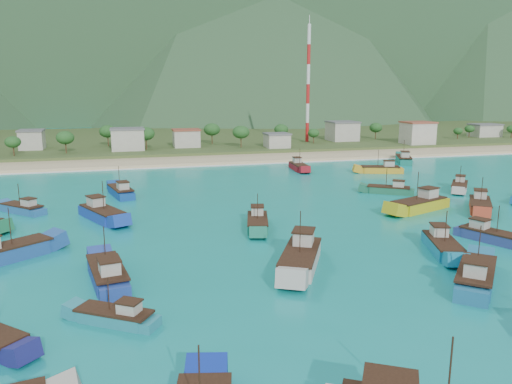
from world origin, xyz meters
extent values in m
plane|color=#0B8081|center=(0.00, 0.00, 0.00)|extent=(600.00, 600.00, 0.00)
cube|color=beige|center=(0.00, 79.00, 0.00)|extent=(400.00, 18.00, 1.20)
cube|color=#385123|center=(0.00, 140.00, 0.00)|extent=(400.00, 110.00, 2.40)
cube|color=white|center=(0.00, 69.50, 0.00)|extent=(400.00, 2.50, 0.08)
cube|color=#385942|center=(120.00, 400.00, 100.00)|extent=(1100.00, 160.00, 200.00)
cube|color=#284C2D|center=(-40.00, 300.00, 75.00)|extent=(800.00, 160.00, 150.00)
cube|color=beige|center=(-58.28, 109.06, 4.54)|extent=(7.27, 7.94, 5.89)
cube|color=beige|center=(-28.10, 98.78, 4.90)|extent=(10.08, 7.82, 6.59)
cube|color=beige|center=(-8.83, 102.58, 4.38)|extent=(8.60, 7.18, 5.56)
cube|color=beige|center=(20.40, 93.32, 3.77)|extent=(7.48, 7.54, 4.33)
cube|color=beige|center=(51.00, 108.25, 4.99)|extent=(10.06, 9.70, 6.78)
cube|color=beige|center=(72.14, 90.78, 5.31)|extent=(9.76, 8.68, 7.42)
cube|color=beige|center=(114.36, 107.75, 3.95)|extent=(10.96, 7.84, 4.70)
cylinder|color=red|center=(36.73, 108.00, 5.10)|extent=(1.20, 1.20, 6.99)
cylinder|color=white|center=(36.73, 108.00, 12.09)|extent=(1.20, 1.20, 6.99)
cylinder|color=red|center=(36.73, 108.00, 19.08)|extent=(1.20, 1.20, 6.99)
cylinder|color=white|center=(36.73, 108.00, 26.07)|extent=(1.20, 1.20, 6.99)
cylinder|color=red|center=(36.73, 108.00, 33.06)|extent=(1.20, 1.20, 6.99)
cylinder|color=white|center=(36.73, 108.00, 40.05)|extent=(1.20, 1.20, 6.99)
cube|color=#1F4C96|center=(-44.42, -0.62, 0.70)|extent=(11.77, 10.08, 2.19)
cylinder|color=#382114|center=(-43.87, -0.21, 4.25)|extent=(0.12, 0.12, 4.93)
cube|color=#193DA8|center=(-33.45, 16.76, 0.67)|extent=(8.25, 12.16, 2.15)
cube|color=beige|center=(-34.49, 18.94, 2.62)|extent=(3.11, 3.36, 1.75)
cylinder|color=#382114|center=(-33.16, 16.16, 4.16)|extent=(0.12, 0.12, 4.83)
cube|color=#114194|center=(-30.57, 35.46, 0.58)|extent=(5.54, 11.18, 1.95)
cube|color=beige|center=(-30.07, 33.32, 2.35)|extent=(2.47, 2.83, 1.59)
cylinder|color=#382114|center=(-30.71, 36.05, 3.75)|extent=(0.12, 0.12, 4.39)
cube|color=#BBB3AB|center=(-9.54, -12.60, 0.78)|extent=(9.37, 13.23, 2.35)
cube|color=beige|center=(-8.32, -10.25, 2.91)|extent=(3.46, 3.70, 1.91)
cylinder|color=#382114|center=(-9.88, -13.25, 4.60)|extent=(0.12, 0.12, 5.29)
cube|color=#B43A22|center=(30.99, 6.14, 0.60)|extent=(9.17, 10.83, 2.01)
cube|color=beige|center=(32.33, 7.96, 2.42)|extent=(3.12, 3.22, 1.63)
cylinder|color=#382114|center=(30.62, 5.63, 3.87)|extent=(0.12, 0.12, 4.52)
cube|color=teal|center=(-31.19, -21.90, 0.34)|extent=(8.15, 6.53, 1.49)
cube|color=beige|center=(-29.80, -22.82, 1.69)|extent=(2.38, 2.27, 1.21)
cylinder|color=#382114|center=(-31.58, -21.64, 2.76)|extent=(0.12, 0.12, 3.34)
cube|color=teal|center=(10.57, -12.17, 0.56)|extent=(6.47, 10.97, 1.92)
cube|color=beige|center=(11.30, -10.14, 2.29)|extent=(2.62, 2.90, 1.56)
cylinder|color=#382114|center=(10.37, -12.73, 3.67)|extent=(0.12, 0.12, 4.31)
cube|color=#1B755B|center=(-10.07, 5.39, 0.52)|extent=(5.43, 10.60, 1.85)
cube|color=beige|center=(-9.56, 7.40, 2.20)|extent=(2.38, 2.70, 1.50)
cylinder|color=#382114|center=(-10.21, 4.83, 3.53)|extent=(0.12, 0.12, 4.16)
cube|color=#203D97|center=(-32.04, -11.28, 0.63)|extent=(5.15, 11.68, 2.05)
cube|color=beige|center=(-31.66, -13.56, 2.48)|extent=(2.46, 2.87, 1.67)
cylinder|color=#382114|center=(-32.15, -10.65, 3.96)|extent=(0.12, 0.12, 4.62)
cube|color=gold|center=(33.51, 46.67, 0.57)|extent=(11.10, 6.26, 1.94)
cube|color=beige|center=(35.58, 46.00, 2.32)|extent=(2.90, 2.60, 1.57)
cylinder|color=#382114|center=(32.93, 46.86, 3.71)|extent=(0.12, 0.12, 4.35)
cylinder|color=#382114|center=(-11.51, -43.77, 4.54)|extent=(0.12, 0.12, 5.23)
cube|color=maroon|center=(15.00, 56.23, 0.55)|extent=(3.88, 10.61, 1.89)
cube|color=beige|center=(15.17, 58.35, 2.26)|extent=(2.08, 2.51, 1.54)
cylinder|color=#382114|center=(14.96, 55.64, 3.62)|extent=(0.12, 0.12, 4.25)
cube|color=gold|center=(20.45, 8.84, 0.74)|extent=(13.08, 8.02, 2.29)
cube|color=beige|center=(22.84, 9.77, 2.82)|extent=(3.50, 3.18, 1.86)
cylinder|color=#382114|center=(19.78, 8.58, 4.46)|extent=(0.12, 0.12, 5.15)
cube|color=#235E9E|center=(-47.17, 25.41, 0.44)|extent=(8.50, 8.47, 1.68)
cube|color=beige|center=(-45.82, 24.07, 1.97)|extent=(2.69, 2.69, 1.37)
cylinder|color=#382114|center=(-47.54, 25.78, 3.18)|extent=(0.12, 0.12, 3.79)
cube|color=#137060|center=(48.74, 60.75, 0.67)|extent=(8.03, 12.21, 2.15)
cube|color=beige|center=(47.75, 58.55, 2.62)|extent=(3.08, 3.34, 1.75)
cylinder|color=#382114|center=(49.01, 61.36, 4.17)|extent=(0.12, 0.12, 4.83)
cube|color=#1C638D|center=(7.37, -22.68, 0.68)|extent=(10.61, 11.09, 2.16)
cube|color=beige|center=(5.72, -24.47, 2.63)|extent=(3.42, 3.45, 1.75)
cylinder|color=#382114|center=(7.82, -22.19, 4.18)|extent=(0.12, 0.12, 4.85)
cube|color=navy|center=(20.21, -9.88, 0.49)|extent=(6.50, 10.11, 1.77)
cube|color=beige|center=(19.42, -8.05, 2.10)|extent=(2.52, 2.74, 1.44)
cylinder|color=#382114|center=(20.43, -10.39, 3.37)|extent=(0.12, 0.12, 3.99)
cube|color=#B8ADA7|center=(38.86, 22.33, 0.49)|extent=(8.40, 9.37, 1.77)
cube|color=beige|center=(40.12, 23.88, 2.09)|extent=(2.79, 2.85, 1.44)
cylinder|color=#382114|center=(38.51, 21.90, 3.37)|extent=(0.12, 0.12, 3.99)
cube|color=#1D6548|center=(22.74, 23.41, 0.46)|extent=(9.43, 7.62, 1.72)
cube|color=beige|center=(24.35, 22.32, 2.03)|extent=(2.76, 2.65, 1.40)
cylinder|color=#382114|center=(22.29, 23.71, 3.26)|extent=(0.12, 0.12, 3.88)
cylinder|color=#382114|center=(-25.89, -39.98, 4.21)|extent=(0.12, 0.12, 4.88)
camera|label=1|loc=(-29.51, -66.60, 21.40)|focal=35.00mm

